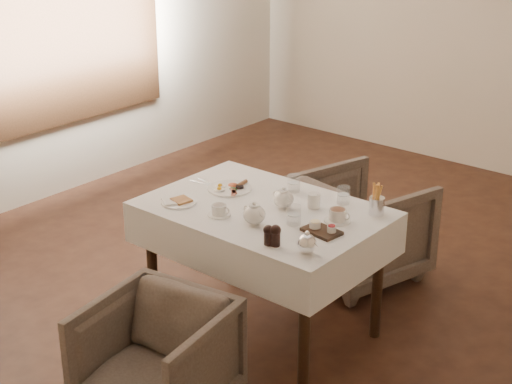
{
  "coord_description": "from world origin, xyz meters",
  "views": [
    {
      "loc": [
        2.81,
        -3.8,
        2.44
      ],
      "look_at": [
        0.27,
        -0.76,
        0.82
      ],
      "focal_mm": 55.0,
      "sensor_mm": 36.0,
      "label": 1
    }
  ],
  "objects_px": {
    "armchair_far": "(359,227)",
    "breakfast_plate": "(230,188)",
    "armchair_near": "(157,360)",
    "teapot_centre": "(283,197)",
    "table": "(263,227)"
  },
  "relations": [
    {
      "from": "armchair_far",
      "to": "breakfast_plate",
      "type": "xyz_separation_m",
      "value": [
        -0.37,
        -0.81,
        0.43
      ]
    },
    {
      "from": "armchair_near",
      "to": "breakfast_plate",
      "type": "height_order",
      "value": "breakfast_plate"
    },
    {
      "from": "teapot_centre",
      "to": "armchair_near",
      "type": "bearing_deg",
      "value": -80.22
    },
    {
      "from": "armchair_near",
      "to": "armchair_far",
      "type": "height_order",
      "value": "armchair_far"
    },
    {
      "from": "table",
      "to": "armchair_far",
      "type": "height_order",
      "value": "table"
    },
    {
      "from": "table",
      "to": "armchair_near",
      "type": "relative_size",
      "value": 1.99
    },
    {
      "from": "armchair_near",
      "to": "armchair_far",
      "type": "xyz_separation_m",
      "value": [
        -0.03,
        1.8,
        0.05
      ]
    },
    {
      "from": "table",
      "to": "teapot_centre",
      "type": "relative_size",
      "value": 8.46
    },
    {
      "from": "table",
      "to": "teapot_centre",
      "type": "xyz_separation_m",
      "value": [
        0.09,
        0.07,
        0.18
      ]
    },
    {
      "from": "table",
      "to": "breakfast_plate",
      "type": "distance_m",
      "value": 0.35
    },
    {
      "from": "breakfast_plate",
      "to": "teapot_centre",
      "type": "xyz_separation_m",
      "value": [
        0.4,
        -0.02,
        0.05
      ]
    },
    {
      "from": "armchair_near",
      "to": "armchair_far",
      "type": "distance_m",
      "value": 1.8
    },
    {
      "from": "table",
      "to": "teapot_centre",
      "type": "bearing_deg",
      "value": 37.81
    },
    {
      "from": "table",
      "to": "breakfast_plate",
      "type": "height_order",
      "value": "breakfast_plate"
    },
    {
      "from": "armchair_far",
      "to": "teapot_centre",
      "type": "distance_m",
      "value": 0.95
    }
  ]
}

